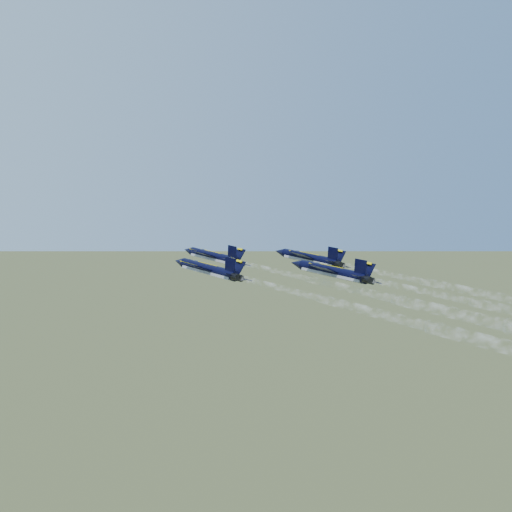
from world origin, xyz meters
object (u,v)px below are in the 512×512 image
jet_left (207,269)px  jet_right (309,258)px  jet_slot (331,272)px  jet_lead (213,256)px

jet_left → jet_right: bearing=-4.6°
jet_right → jet_left: bearing=175.4°
jet_right → jet_slot: (-7.10, -15.14, 0.00)m
jet_lead → jet_left: 16.64m
jet_slot → jet_right: bearing=52.5°
jet_right → jet_slot: bearing=-127.5°
jet_lead → jet_left: (-8.57, -14.26, 0.00)m
jet_lead → jet_right: 17.39m
jet_lead → jet_slot: size_ratio=1.00×
jet_right → jet_slot: same height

